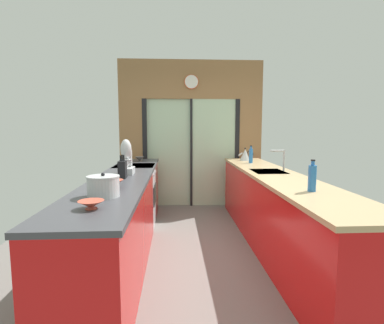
{
  "coord_description": "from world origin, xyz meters",
  "views": [
    {
      "loc": [
        -0.31,
        -3.19,
        1.48
      ],
      "look_at": [
        -0.09,
        0.63,
        1.04
      ],
      "focal_mm": 28.04,
      "sensor_mm": 36.0,
      "label": 1
    }
  ],
  "objects_px": {
    "soap_bottle_far": "(251,155)",
    "mixing_bowl_far": "(139,159)",
    "stand_mixer": "(126,161)",
    "mixing_bowl_mid": "(112,184)",
    "stock_pot": "(103,186)",
    "mixing_bowl_near": "(91,204)",
    "soap_bottle_near": "(312,178)",
    "kettle": "(245,155)",
    "knife_block": "(122,169)",
    "oven_range": "(135,196)"
  },
  "relations": [
    {
      "from": "oven_range",
      "to": "kettle",
      "type": "xyz_separation_m",
      "value": [
        1.8,
        0.59,
        0.56
      ]
    },
    {
      "from": "mixing_bowl_mid",
      "to": "knife_block",
      "type": "relative_size",
      "value": 0.78
    },
    {
      "from": "stock_pot",
      "to": "soap_bottle_far",
      "type": "bearing_deg",
      "value": 51.35
    },
    {
      "from": "kettle",
      "to": "knife_block",
      "type": "bearing_deg",
      "value": -136.1
    },
    {
      "from": "mixing_bowl_mid",
      "to": "soap_bottle_far",
      "type": "distance_m",
      "value": 2.59
    },
    {
      "from": "stand_mixer",
      "to": "kettle",
      "type": "relative_size",
      "value": 1.59
    },
    {
      "from": "stand_mixer",
      "to": "stock_pot",
      "type": "bearing_deg",
      "value": -90.0
    },
    {
      "from": "soap_bottle_near",
      "to": "soap_bottle_far",
      "type": "xyz_separation_m",
      "value": [
        -0.0,
        2.12,
        -0.0
      ]
    },
    {
      "from": "kettle",
      "to": "stand_mixer",
      "type": "bearing_deg",
      "value": -141.34
    },
    {
      "from": "mixing_bowl_mid",
      "to": "knife_block",
      "type": "distance_m",
      "value": 0.56
    },
    {
      "from": "stock_pot",
      "to": "soap_bottle_near",
      "type": "relative_size",
      "value": 0.92
    },
    {
      "from": "stand_mixer",
      "to": "mixing_bowl_mid",
      "type": "bearing_deg",
      "value": -90.0
    },
    {
      "from": "knife_block",
      "to": "kettle",
      "type": "relative_size",
      "value": 1.0
    },
    {
      "from": "oven_range",
      "to": "knife_block",
      "type": "xyz_separation_m",
      "value": [
        0.02,
        -1.13,
        0.56
      ]
    },
    {
      "from": "oven_range",
      "to": "mixing_bowl_far",
      "type": "xyz_separation_m",
      "value": [
        0.02,
        0.49,
        0.51
      ]
    },
    {
      "from": "mixing_bowl_mid",
      "to": "stock_pot",
      "type": "relative_size",
      "value": 0.78
    },
    {
      "from": "mixing_bowl_near",
      "to": "kettle",
      "type": "relative_size",
      "value": 0.68
    },
    {
      "from": "oven_range",
      "to": "mixing_bowl_near",
      "type": "xyz_separation_m",
      "value": [
        0.02,
        -2.39,
        0.5
      ]
    },
    {
      "from": "knife_block",
      "to": "kettle",
      "type": "bearing_deg",
      "value": 43.9
    },
    {
      "from": "oven_range",
      "to": "stock_pot",
      "type": "xyz_separation_m",
      "value": [
        0.02,
        -2.03,
        0.55
      ]
    },
    {
      "from": "soap_bottle_far",
      "to": "mixing_bowl_mid",
      "type": "bearing_deg",
      "value": -133.38
    },
    {
      "from": "mixing_bowl_mid",
      "to": "knife_block",
      "type": "height_order",
      "value": "knife_block"
    },
    {
      "from": "mixing_bowl_mid",
      "to": "kettle",
      "type": "height_order",
      "value": "kettle"
    },
    {
      "from": "oven_range",
      "to": "kettle",
      "type": "bearing_deg",
      "value": 18.06
    },
    {
      "from": "knife_block",
      "to": "soap_bottle_near",
      "type": "bearing_deg",
      "value": -24.02
    },
    {
      "from": "mixing_bowl_near",
      "to": "mixing_bowl_mid",
      "type": "bearing_deg",
      "value": 90.0
    },
    {
      "from": "knife_block",
      "to": "soap_bottle_far",
      "type": "bearing_deg",
      "value": 36.72
    },
    {
      "from": "knife_block",
      "to": "stand_mixer",
      "type": "xyz_separation_m",
      "value": [
        -0.0,
        0.29,
        0.06
      ]
    },
    {
      "from": "knife_block",
      "to": "soap_bottle_near",
      "type": "height_order",
      "value": "soap_bottle_near"
    },
    {
      "from": "mixing_bowl_mid",
      "to": "mixing_bowl_far",
      "type": "bearing_deg",
      "value": 90.0
    },
    {
      "from": "oven_range",
      "to": "kettle",
      "type": "relative_size",
      "value": 3.49
    },
    {
      "from": "mixing_bowl_far",
      "to": "soap_bottle_near",
      "type": "relative_size",
      "value": 0.54
    },
    {
      "from": "oven_range",
      "to": "mixing_bowl_near",
      "type": "height_order",
      "value": "mixing_bowl_near"
    },
    {
      "from": "soap_bottle_near",
      "to": "stock_pot",
      "type": "bearing_deg",
      "value": -176.63
    },
    {
      "from": "oven_range",
      "to": "stock_pot",
      "type": "relative_size",
      "value": 3.53
    },
    {
      "from": "mixing_bowl_near",
      "to": "soap_bottle_far",
      "type": "distance_m",
      "value": 3.14
    },
    {
      "from": "mixing_bowl_mid",
      "to": "stock_pot",
      "type": "xyz_separation_m",
      "value": [
        0.0,
        -0.34,
        0.04
      ]
    },
    {
      "from": "mixing_bowl_far",
      "to": "kettle",
      "type": "xyz_separation_m",
      "value": [
        1.78,
        0.1,
        0.05
      ]
    },
    {
      "from": "soap_bottle_near",
      "to": "soap_bottle_far",
      "type": "distance_m",
      "value": 2.12
    },
    {
      "from": "mixing_bowl_near",
      "to": "knife_block",
      "type": "xyz_separation_m",
      "value": [
        0.0,
        1.26,
        0.07
      ]
    },
    {
      "from": "oven_range",
      "to": "soap_bottle_near",
      "type": "relative_size",
      "value": 3.26
    },
    {
      "from": "knife_block",
      "to": "soap_bottle_near",
      "type": "xyz_separation_m",
      "value": [
        1.78,
        -0.79,
        0.02
      ]
    },
    {
      "from": "mixing_bowl_near",
      "to": "knife_block",
      "type": "bearing_deg",
      "value": 90.0
    },
    {
      "from": "oven_range",
      "to": "soap_bottle_far",
      "type": "bearing_deg",
      "value": 6.34
    },
    {
      "from": "mixing_bowl_far",
      "to": "knife_block",
      "type": "height_order",
      "value": "knife_block"
    },
    {
      "from": "soap_bottle_far",
      "to": "stock_pot",
      "type": "bearing_deg",
      "value": -128.65
    },
    {
      "from": "soap_bottle_far",
      "to": "mixing_bowl_far",
      "type": "bearing_deg",
      "value": 170.71
    },
    {
      "from": "mixing_bowl_near",
      "to": "mixing_bowl_mid",
      "type": "height_order",
      "value": "mixing_bowl_mid"
    },
    {
      "from": "stock_pot",
      "to": "mixing_bowl_mid",
      "type": "bearing_deg",
      "value": 90.0
    },
    {
      "from": "stand_mixer",
      "to": "kettle",
      "type": "bearing_deg",
      "value": 38.66
    }
  ]
}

